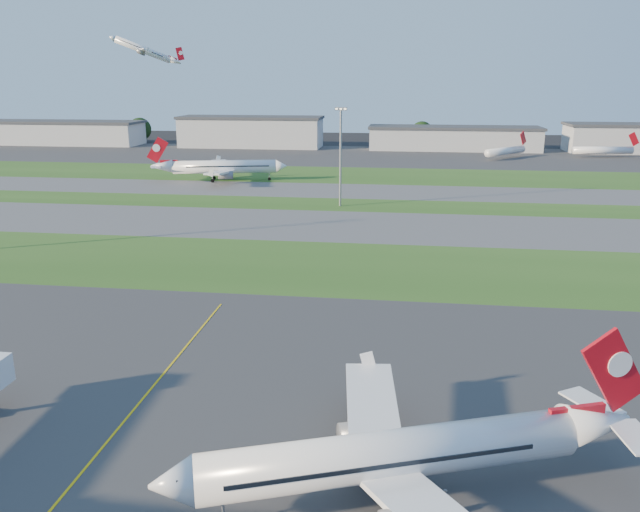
% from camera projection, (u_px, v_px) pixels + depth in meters
% --- Properties ---
extents(ground, '(700.00, 700.00, 0.00)m').
position_uv_depth(ground, '(94.00, 400.00, 65.58)').
color(ground, black).
rests_on(ground, ground).
extents(apron_near, '(300.00, 70.00, 0.01)m').
position_uv_depth(apron_near, '(94.00, 400.00, 65.58)').
color(apron_near, '#333335').
rests_on(apron_near, ground).
extents(grass_strip_a, '(300.00, 34.00, 0.01)m').
position_uv_depth(grass_strip_a, '(229.00, 262.00, 115.18)').
color(grass_strip_a, '#2A521B').
rests_on(grass_strip_a, ground).
extents(taxiway_a, '(300.00, 32.00, 0.01)m').
position_uv_depth(taxiway_a, '(267.00, 223.00, 146.66)').
color(taxiway_a, '#515154').
rests_on(taxiway_a, ground).
extents(grass_strip_b, '(300.00, 18.00, 0.01)m').
position_uv_depth(grass_strip_b, '(286.00, 203.00, 170.50)').
color(grass_strip_b, '#2A521B').
rests_on(grass_strip_b, ground).
extents(taxiway_b, '(300.00, 26.00, 0.01)m').
position_uv_depth(taxiway_b, '(300.00, 190.00, 191.49)').
color(taxiway_b, '#515154').
rests_on(taxiway_b, ground).
extents(grass_strip_c, '(300.00, 40.00, 0.01)m').
position_uv_depth(grass_strip_c, '(315.00, 174.00, 222.97)').
color(grass_strip_c, '#2A521B').
rests_on(grass_strip_c, ground).
extents(apron_far, '(400.00, 80.00, 0.01)m').
position_uv_depth(apron_far, '(333.00, 155.00, 280.20)').
color(apron_far, '#333335').
rests_on(apron_far, ground).
extents(yellow_line, '(0.25, 60.00, 0.02)m').
position_uv_depth(yellow_line, '(139.00, 403.00, 64.94)').
color(yellow_line, gold).
rests_on(yellow_line, ground).
extents(airliner_parked, '(36.04, 30.50, 11.76)m').
position_uv_depth(airliner_parked, '(395.00, 455.00, 48.85)').
color(airliner_parked, white).
rests_on(airliner_parked, ground).
extents(airliner_taxiing, '(41.59, 34.88, 13.17)m').
position_uv_depth(airliner_taxiing, '(223.00, 167.00, 206.99)').
color(airliner_taxiing, white).
rests_on(airliner_taxiing, ground).
extents(airliner_departing, '(27.58, 23.39, 9.08)m').
position_uv_depth(airliner_departing, '(144.00, 50.00, 264.39)').
color(airliner_departing, white).
extents(mini_jet_near, '(20.33, 22.50, 9.48)m').
position_uv_depth(mini_jet_near, '(506.00, 151.00, 266.94)').
color(mini_jet_near, white).
rests_on(mini_jet_near, ground).
extents(mini_jet_far, '(28.53, 7.07, 9.48)m').
position_uv_depth(mini_jet_far, '(603.00, 150.00, 270.25)').
color(mini_jet_far, white).
rests_on(mini_jet_far, ground).
extents(light_mast_centre, '(3.20, 0.70, 25.80)m').
position_uv_depth(light_mast_centre, '(341.00, 150.00, 162.66)').
color(light_mast_centre, gray).
rests_on(light_mast_centre, ground).
extents(hangar_far_west, '(91.80, 23.00, 12.20)m').
position_uv_depth(hangar_far_west, '(56.00, 132.00, 326.28)').
color(hangar_far_west, '#ABAFB3').
rests_on(hangar_far_west, ground).
extents(hangar_west, '(71.40, 23.00, 15.20)m').
position_uv_depth(hangar_west, '(251.00, 132.00, 312.48)').
color(hangar_west, '#ABAFB3').
rests_on(hangar_west, ground).
extents(hangar_east, '(81.60, 23.00, 11.20)m').
position_uv_depth(hangar_east, '(454.00, 138.00, 300.27)').
color(hangar_east, '#ABAFB3').
rests_on(hangar_east, ground).
extents(tree_far_west, '(11.00, 11.00, 12.00)m').
position_uv_depth(tree_far_west, '(0.00, 129.00, 343.68)').
color(tree_far_west, black).
rests_on(tree_far_west, ground).
extents(tree_west, '(12.10, 12.10, 13.20)m').
position_uv_depth(tree_west, '(140.00, 129.00, 335.21)').
color(tree_west, black).
rests_on(tree_west, ground).
extents(tree_mid_west, '(9.90, 9.90, 10.80)m').
position_uv_depth(tree_mid_west, '(304.00, 134.00, 320.27)').
color(tree_mid_west, black).
rests_on(tree_mid_west, ground).
extents(tree_mid_east, '(11.55, 11.55, 12.60)m').
position_uv_depth(tree_mid_east, '(422.00, 133.00, 315.22)').
color(tree_mid_east, black).
rests_on(tree_mid_east, ground).
extents(tree_east, '(10.45, 10.45, 11.40)m').
position_uv_depth(tree_east, '(577.00, 136.00, 303.92)').
color(tree_east, black).
rests_on(tree_east, ground).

